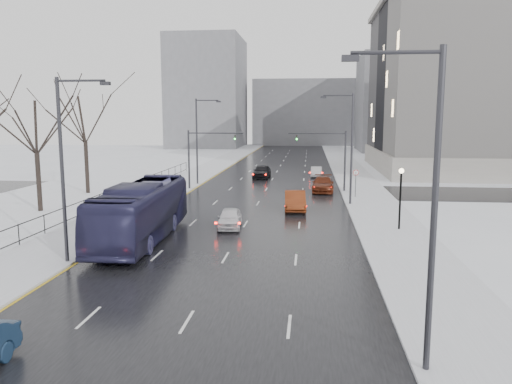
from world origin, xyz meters
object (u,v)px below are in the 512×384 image
(tree_park_e, at_px, (88,194))
(sedan_right_near, at_px, (295,201))
(no_uturn_sign, at_px, (356,175))
(sedan_right_far, at_px, (323,184))
(tree_park_d, at_px, (41,212))
(sedan_right_distant, at_px, (316,172))
(lamppost_r_mid, at_px, (401,190))
(sedan_center_far, at_px, (262,171))
(streetlight_l_far, at_px, (199,137))
(bus, at_px, (142,211))
(sedan_center_near, at_px, (230,218))
(streetlight_r_near, at_px, (427,197))
(mast_signal_right, at_px, (335,154))
(mast_signal_left, at_px, (198,152))
(streetlight_r_mid, at_px, (349,143))
(streetlight_l_near, at_px, (66,161))

(tree_park_e, xyz_separation_m, sedan_right_near, (21.70, -7.02, 0.86))
(no_uturn_sign, distance_m, sedan_right_far, 5.22)
(tree_park_d, bearing_deg, sedan_right_distant, 49.22)
(tree_park_e, relative_size, lamppost_r_mid, 3.15)
(sedan_center_far, bearing_deg, streetlight_l_far, -131.77)
(bus, xyz_separation_m, sedan_center_near, (5.09, 4.09, -1.16))
(lamppost_r_mid, relative_size, sedan_right_distant, 1.06)
(streetlight_r_near, relative_size, streetlight_l_far, 1.00)
(sedan_right_distant, bearing_deg, tree_park_e, -142.08)
(tree_park_d, distance_m, streetlight_l_far, 21.17)
(mast_signal_right, xyz_separation_m, sedan_right_distant, (-1.71, 13.14, -3.40))
(tree_park_e, xyz_separation_m, lamppost_r_mid, (29.20, -14.00, 2.94))
(mast_signal_right, bearing_deg, tree_park_d, -150.88)
(streetlight_r_near, distance_m, mast_signal_left, 41.06)
(streetlight_r_mid, height_order, sedan_right_near, streetlight_r_mid)
(tree_park_d, relative_size, streetlight_l_far, 1.25)
(mast_signal_right, relative_size, bus, 0.49)
(bus, height_order, sedan_center_far, bus)
(streetlight_r_mid, bearing_deg, tree_park_d, -166.99)
(streetlight_l_near, distance_m, sedan_right_distant, 43.66)
(streetlight_r_near, bearing_deg, streetlight_l_near, 148.52)
(sedan_center_far, bearing_deg, tree_park_d, -121.08)
(tree_park_d, height_order, sedan_center_near, tree_park_d)
(lamppost_r_mid, distance_m, sedan_center_near, 12.17)
(mast_signal_left, relative_size, sedan_center_far, 1.28)
(streetlight_l_near, relative_size, sedan_center_near, 2.44)
(tree_park_e, relative_size, streetlight_l_near, 1.35)
(streetlight_r_mid, distance_m, sedan_center_far, 21.79)
(streetlight_l_near, relative_size, streetlight_l_far, 1.00)
(streetlight_r_near, xyz_separation_m, sedan_center_near, (-9.14, 19.68, -4.88))
(streetlight_r_near, height_order, no_uturn_sign, streetlight_r_near)
(streetlight_r_mid, relative_size, mast_signal_left, 1.54)
(lamppost_r_mid, xyz_separation_m, sedan_right_near, (-7.50, 6.98, -2.08))
(streetlight_r_mid, distance_m, lamppost_r_mid, 10.73)
(tree_park_d, bearing_deg, bus, -35.63)
(streetlight_r_near, xyz_separation_m, sedan_right_distant, (-2.56, 51.14, -4.92))
(bus, bearing_deg, mast_signal_left, 90.97)
(mast_signal_right, distance_m, sedan_right_distant, 13.68)
(lamppost_r_mid, xyz_separation_m, sedan_center_far, (-12.46, 28.98, -2.04))
(streetlight_r_near, height_order, mast_signal_left, streetlight_r_near)
(tree_park_d, xyz_separation_m, mast_signal_right, (25.13, 14.00, 4.11))
(streetlight_r_near, distance_m, sedan_right_near, 27.79)
(streetlight_l_far, xyz_separation_m, sedan_center_near, (7.20, -22.32, -4.88))
(streetlight_r_mid, distance_m, sedan_right_far, 9.51)
(lamppost_r_mid, height_order, sedan_right_near, lamppost_r_mid)
(streetlight_r_near, xyz_separation_m, bus, (-14.22, 15.58, -3.72))
(tree_park_d, xyz_separation_m, mast_signal_left, (10.47, 14.00, 4.11))
(sedan_center_far, bearing_deg, sedan_center_near, -86.93)
(tree_park_d, height_order, streetlight_l_far, streetlight_l_far)
(streetlight_r_near, relative_size, streetlight_l_near, 1.00)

